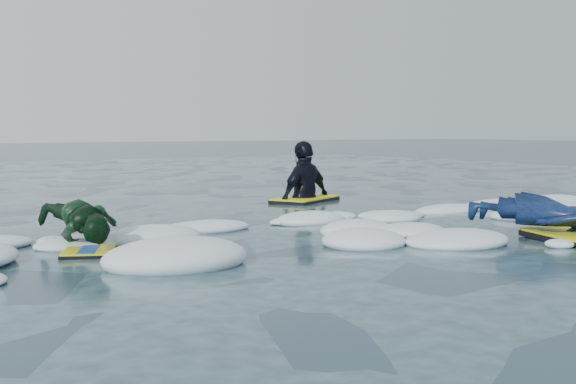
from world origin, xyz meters
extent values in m
plane|color=#172537|center=(0.00, 0.00, 0.00)|extent=(120.00, 120.00, 0.00)
imported|color=navy|center=(1.70, -0.87, 0.27)|extent=(1.29, 1.92, 0.43)
cube|color=black|center=(-2.74, 0.87, 0.03)|extent=(0.76, 0.94, 0.04)
cube|color=yellow|center=(-2.74, 0.87, 0.06)|extent=(0.73, 0.92, 0.01)
cube|color=blue|center=(-2.74, 0.87, 0.07)|extent=(0.46, 0.78, 0.00)
imported|color=#0E3514|center=(-2.74, 1.07, 0.26)|extent=(0.63, 1.26, 0.47)
cube|color=black|center=(1.55, 3.74, 0.04)|extent=(1.39, 1.16, 0.06)
cube|color=yellow|center=(1.55, 3.74, 0.08)|extent=(1.36, 1.13, 0.02)
imported|color=black|center=(1.55, 3.74, 0.07)|extent=(1.16, 0.75, 1.83)
camera|label=1|loc=(-4.70, -5.74, 1.16)|focal=45.00mm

